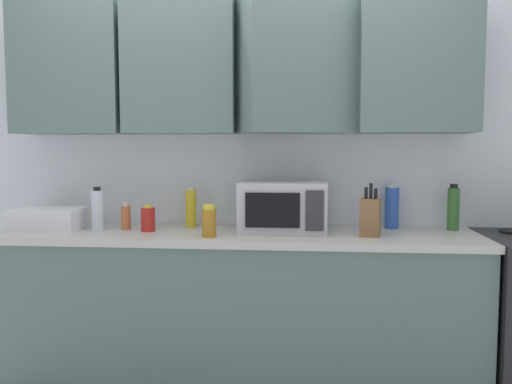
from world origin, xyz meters
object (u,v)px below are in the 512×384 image
(knife_block, at_px, (370,217))
(bottle_clear_tall, at_px, (98,210))
(bottle_blue_cleaner, at_px, (392,207))
(bottle_green_oil, at_px, (453,208))
(microwave, at_px, (283,207))
(bottle_yellow_mustard, at_px, (191,208))
(bottle_amber_vinegar, at_px, (209,222))
(bottle_spice_jar, at_px, (126,217))
(bottle_red_sauce, at_px, (148,219))
(dish_rack, at_px, (50,219))

(knife_block, distance_m, bottle_clear_tall, 1.52)
(bottle_blue_cleaner, xyz_separation_m, bottle_green_oil, (0.34, -0.04, 0.00))
(microwave, distance_m, bottle_yellow_mustard, 0.56)
(microwave, relative_size, bottle_blue_cleaner, 1.83)
(bottle_amber_vinegar, height_order, bottle_clear_tall, bottle_clear_tall)
(bottle_spice_jar, height_order, bottle_green_oil, bottle_green_oil)
(bottle_yellow_mustard, bearing_deg, microwave, -11.70)
(bottle_spice_jar, xyz_separation_m, bottle_green_oil, (1.87, 0.14, 0.05))
(bottle_blue_cleaner, height_order, bottle_clear_tall, bottle_blue_cleaner)
(microwave, bearing_deg, bottle_amber_vinegar, -149.32)
(bottle_amber_vinegar, distance_m, bottle_green_oil, 1.39)
(microwave, distance_m, bottle_clear_tall, 1.05)
(microwave, distance_m, bottle_blue_cleaner, 0.65)
(bottle_blue_cleaner, bearing_deg, bottle_red_sauce, -169.95)
(bottle_red_sauce, bearing_deg, knife_block, -2.12)
(bottle_amber_vinegar, bearing_deg, bottle_clear_tall, 166.44)
(knife_block, height_order, bottle_spice_jar, knife_block)
(bottle_clear_tall, bearing_deg, bottle_yellow_mustard, 19.47)
(bottle_blue_cleaner, xyz_separation_m, bottle_yellow_mustard, (-1.18, -0.06, -0.01))
(dish_rack, bearing_deg, bottle_blue_cleaner, 6.34)
(dish_rack, height_order, bottle_blue_cleaner, bottle_blue_cleaner)
(bottle_green_oil, bearing_deg, bottle_red_sauce, -173.25)
(microwave, bearing_deg, bottle_yellow_mustard, 168.30)
(microwave, xyz_separation_m, dish_rack, (-1.34, -0.04, -0.08))
(microwave, height_order, knife_block, knife_block)
(microwave, relative_size, dish_rack, 1.26)
(microwave, bearing_deg, bottle_clear_tall, -176.56)
(knife_block, relative_size, bottle_green_oil, 1.07)
(knife_block, xyz_separation_m, bottle_spice_jar, (-1.37, 0.10, -0.03))
(bottle_blue_cleaner, bearing_deg, bottle_clear_tall, -171.92)
(bottle_red_sauce, bearing_deg, bottle_blue_cleaner, 10.05)
(microwave, bearing_deg, dish_rack, -178.13)
(bottle_red_sauce, distance_m, bottle_spice_jar, 0.16)
(bottle_spice_jar, xyz_separation_m, bottle_clear_tall, (-0.15, -0.05, 0.04))
(dish_rack, xyz_separation_m, bottle_red_sauce, (0.59, -0.03, 0.01))
(dish_rack, distance_m, bottle_blue_cleaner, 1.98)
(dish_rack, height_order, knife_block, knife_block)
(bottle_amber_vinegar, distance_m, bottle_blue_cleaner, 1.08)
(dish_rack, distance_m, bottle_green_oil, 2.31)
(microwave, relative_size, bottle_yellow_mustard, 2.04)
(dish_rack, relative_size, knife_block, 1.35)
(bottle_blue_cleaner, height_order, bottle_spice_jar, bottle_blue_cleaner)
(dish_rack, relative_size, bottle_amber_vinegar, 2.21)
(bottle_spice_jar, height_order, bottle_clear_tall, bottle_clear_tall)
(bottle_yellow_mustard, distance_m, bottle_clear_tall, 0.53)
(bottle_amber_vinegar, relative_size, bottle_yellow_mustard, 0.73)
(knife_block, bearing_deg, bottle_spice_jar, 175.65)
(bottle_green_oil, bearing_deg, bottle_clear_tall, -174.43)
(microwave, distance_m, knife_block, 0.48)
(microwave, height_order, bottle_yellow_mustard, microwave)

